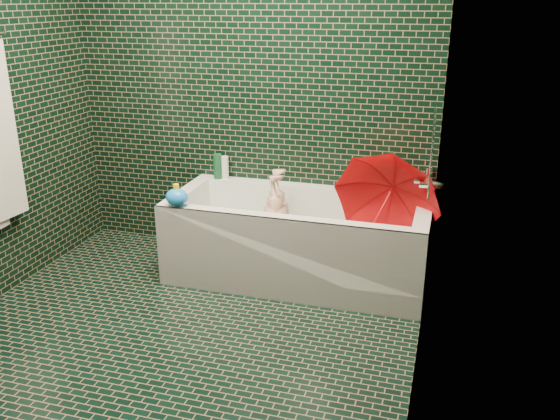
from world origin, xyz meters
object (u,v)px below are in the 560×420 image
(umbrella, at_px, (381,209))
(bath_toy, at_px, (177,197))
(rubber_duck, at_px, (393,187))
(bathtub, at_px, (297,249))
(child, at_px, (281,231))

(umbrella, height_order, bath_toy, umbrella)
(umbrella, relative_size, rubber_duck, 5.24)
(bathtub, height_order, rubber_duck, rubber_duck)
(bathtub, xyz_separation_m, bath_toy, (-0.71, -0.32, 0.40))
(rubber_duck, bearing_deg, umbrella, -85.09)
(bathtub, relative_size, rubber_duck, 13.80)
(umbrella, relative_size, bath_toy, 3.58)
(bath_toy, bearing_deg, child, 8.14)
(bathtub, xyz_separation_m, umbrella, (0.55, -0.08, 0.37))
(child, xyz_separation_m, rubber_duck, (0.70, 0.29, 0.28))
(bathtub, xyz_separation_m, child, (-0.13, 0.03, 0.10))
(child, bearing_deg, umbrella, 73.95)
(bathtub, xyz_separation_m, rubber_duck, (0.58, 0.33, 0.38))
(child, xyz_separation_m, umbrella, (0.68, -0.12, 0.27))
(bathtub, distance_m, bath_toy, 0.87)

